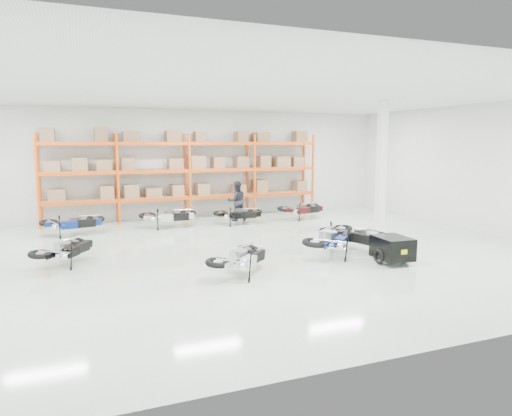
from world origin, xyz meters
name	(u,v)px	position (x,y,z in m)	size (l,w,h in m)	color
room	(238,174)	(0.00, 0.00, 2.25)	(18.00, 18.00, 18.00)	#B3C7B6
pallet_rack	(187,164)	(0.00, 6.45, 2.26)	(11.28, 0.98, 3.62)	#E94C0C
structural_column	(381,170)	(5.20, 0.50, 2.25)	(0.25, 0.25, 4.50)	white
moto_blue_centre	(332,234)	(2.32, -1.26, 0.61)	(0.89, 2.01, 1.23)	#081654
moto_silver_left	(242,253)	(-0.65, -2.14, 0.53)	(0.77, 1.74, 1.06)	#AFB2B6
moto_black_far_left	(66,245)	(-4.59, 0.38, 0.52)	(0.76, 1.71, 1.05)	black
moto_touring_right	(358,230)	(3.36, -0.98, 0.59)	(0.86, 1.94, 1.18)	black
trailer	(392,248)	(3.36, -2.58, 0.41)	(0.88, 1.67, 0.70)	black
moto_back_a	(74,219)	(-4.43, 4.41, 0.56)	(0.81, 1.83, 1.12)	navy
moto_back_b	(169,213)	(-1.13, 4.64, 0.57)	(0.82, 1.85, 1.13)	silver
moto_back_c	(239,211)	(1.54, 4.39, 0.51)	(0.75, 1.68, 1.03)	black
moto_back_d	(302,206)	(4.37, 4.57, 0.55)	(0.80, 1.79, 1.10)	#430D11
person_back	(237,201)	(1.71, 5.17, 0.80)	(0.78, 0.61, 1.60)	black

